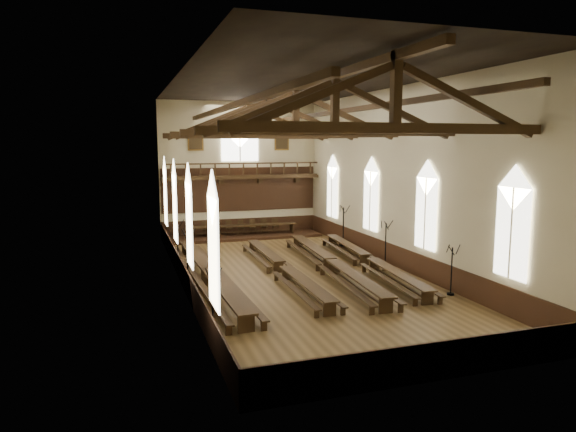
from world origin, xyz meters
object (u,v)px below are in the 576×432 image
(refectory_row_a, at_px, (209,272))
(candelabrum_left_mid, at_px, (188,263))
(refectory_row_d, at_px, (370,259))
(refectory_row_c, at_px, (332,262))
(dais, at_px, (243,236))
(refectory_row_b, at_px, (283,267))
(candelabrum_right_far, at_px, (343,234))
(candelabrum_right_mid, at_px, (385,252))
(candelabrum_right_near, at_px, (451,280))
(candelabrum_left_far, at_px, (178,247))
(high_table, at_px, (243,226))
(candelabrum_left_near, at_px, (213,309))

(refectory_row_a, bearing_deg, candelabrum_left_mid, 123.25)
(refectory_row_d, distance_m, candelabrum_left_mid, 9.95)
(refectory_row_c, distance_m, refectory_row_d, 2.37)
(refectory_row_a, relative_size, dais, 1.31)
(refectory_row_c, relative_size, candelabrum_left_mid, 5.61)
(refectory_row_b, distance_m, candelabrum_left_mid, 4.92)
(refectory_row_d, bearing_deg, candelabrum_right_far, 79.16)
(refectory_row_a, relative_size, refectory_row_b, 1.08)
(candelabrum_left_mid, height_order, candelabrum_right_mid, candelabrum_left_mid)
(candelabrum_right_far, bearing_deg, candelabrum_right_near, -90.00)
(refectory_row_d, height_order, candelabrum_left_far, candelabrum_left_far)
(candelabrum_right_mid, bearing_deg, candelabrum_right_far, 90.00)
(candelabrum_left_mid, height_order, candelabrum_left_far, candelabrum_left_mid)
(refectory_row_c, bearing_deg, refectory_row_d, 4.17)
(high_table, bearing_deg, candelabrum_right_far, -42.22)
(high_table, distance_m, candelabrum_right_near, 18.10)
(refectory_row_a, distance_m, refectory_row_c, 6.69)
(high_table, xyz_separation_m, candelabrum_left_far, (-5.38, -5.88, -0.09))
(dais, height_order, candelabrum_left_near, candelabrum_left_near)
(candelabrum_left_near, relative_size, candelabrum_left_far, 0.94)
(candelabrum_left_mid, bearing_deg, refectory_row_c, -8.65)
(dais, distance_m, candelabrum_left_mid, 11.80)
(refectory_row_a, xyz_separation_m, candelabrum_left_far, (-0.85, 5.90, 0.15))
(high_table, height_order, candelabrum_left_near, candelabrum_left_near)
(refectory_row_c, bearing_deg, candelabrum_left_near, -140.19)
(refectory_row_c, relative_size, candelabrum_right_mid, 5.70)
(refectory_row_b, bearing_deg, refectory_row_a, -176.80)
(refectory_row_b, xyz_separation_m, high_table, (0.59, 11.56, 0.33))
(refectory_row_d, height_order, dais, refectory_row_d)
(candelabrum_left_far, bearing_deg, refectory_row_b, -49.88)
(candelabrum_right_far, bearing_deg, dais, 137.78)
(refectory_row_d, distance_m, candelabrum_right_mid, 1.30)
(candelabrum_left_near, bearing_deg, dais, 73.28)
(candelabrum_left_far, bearing_deg, candelabrum_right_mid, -24.87)
(candelabrum_right_near, relative_size, candelabrum_right_mid, 0.91)
(candelabrum_right_near, bearing_deg, high_table, 108.43)
(refectory_row_d, bearing_deg, candelabrum_left_far, 150.60)
(refectory_row_a, height_order, candelabrum_left_mid, candelabrum_left_mid)
(refectory_row_a, distance_m, candelabrum_right_near, 11.58)
(refectory_row_c, xyz_separation_m, candelabrum_left_far, (-7.54, 5.75, 0.18))
(candelabrum_left_far, height_order, candelabrum_right_far, candelabrum_right_far)
(high_table, bearing_deg, refectory_row_b, -92.93)
(high_table, relative_size, candelabrum_left_near, 3.53)
(refectory_row_a, bearing_deg, refectory_row_d, 2.07)
(high_table, height_order, candelabrum_right_mid, candelabrum_right_mid)
(dais, bearing_deg, candelabrum_right_near, -71.57)
(refectory_row_a, bearing_deg, high_table, 68.99)
(dais, relative_size, candelabrum_left_far, 4.67)
(refectory_row_a, xyz_separation_m, refectory_row_d, (9.05, 0.33, -0.07))
(refectory_row_b, distance_m, candelabrum_right_far, 8.98)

